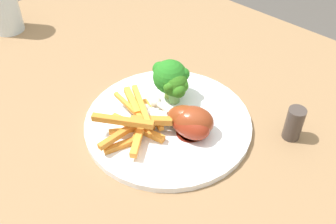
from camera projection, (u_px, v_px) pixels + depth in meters
dining_table at (197, 160)px, 0.77m from camera, size 1.29×0.85×0.76m
dinner_plate at (168, 123)px, 0.70m from camera, size 0.29×0.29×0.01m
broccoli_floret_front at (170, 76)px, 0.71m from camera, size 0.07×0.06×0.08m
broccoli_floret_middle at (175, 85)px, 0.71m from camera, size 0.05×0.05×0.07m
carrot_fries_pile at (135, 122)px, 0.66m from camera, size 0.13×0.14×0.04m
chicken_drumstick_near at (187, 120)px, 0.66m from camera, size 0.13×0.07×0.05m
chicken_drumstick_far at (190, 121)px, 0.66m from camera, size 0.12×0.09×0.05m
chicken_drumstick_extra at (188, 122)px, 0.66m from camera, size 0.13×0.05×0.04m
water_glass at (2, 3)px, 0.89m from camera, size 0.07×0.07×0.14m
pepper_shaker at (294, 124)px, 0.66m from camera, size 0.03×0.03×0.06m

